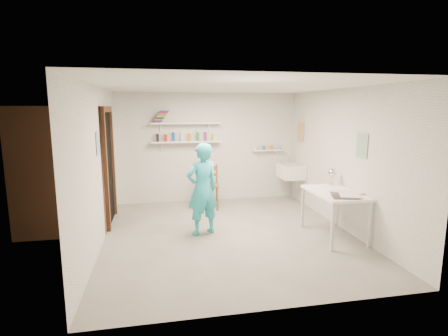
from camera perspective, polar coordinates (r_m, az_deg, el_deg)
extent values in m
cube|color=slate|center=(5.91, 0.76, -10.84)|extent=(4.00, 4.50, 0.02)
cube|color=silver|center=(5.54, 0.81, 13.29)|extent=(4.00, 4.50, 0.02)
cube|color=silver|center=(7.81, -2.62, 3.36)|extent=(4.00, 0.02, 2.40)
cube|color=silver|center=(3.46, 8.49, -4.90)|extent=(4.00, 0.02, 2.40)
cube|color=silver|center=(5.55, -19.97, 0.16)|extent=(0.02, 4.50, 2.40)
cube|color=silver|center=(6.32, 18.92, 1.33)|extent=(0.02, 4.50, 2.40)
cube|color=black|center=(6.61, -18.33, -0.05)|extent=(0.02, 0.90, 2.00)
cube|color=brown|center=(6.73, -24.35, 0.18)|extent=(1.40, 1.50, 2.10)
cube|color=brown|center=(6.52, -18.65, 9.09)|extent=(0.06, 1.05, 0.10)
cube|color=brown|center=(6.12, -18.72, -0.83)|extent=(0.06, 0.10, 2.00)
cube|color=brown|center=(7.09, -17.67, 0.63)|extent=(0.06, 0.10, 2.00)
cube|color=white|center=(7.60, -6.22, 4.28)|extent=(1.50, 0.22, 0.03)
cube|color=white|center=(7.58, -6.28, 7.29)|extent=(1.50, 0.22, 0.03)
cube|color=white|center=(8.04, 7.06, 2.91)|extent=(0.70, 0.14, 0.03)
cube|color=#334C7F|center=(5.55, -19.88, 3.82)|extent=(0.01, 0.28, 0.36)
cube|color=#995933|center=(7.88, 12.40, 5.76)|extent=(0.01, 0.34, 0.42)
cube|color=#3F724C|center=(5.81, 21.59, 3.45)|extent=(0.01, 0.30, 0.38)
cube|color=white|center=(7.80, 10.86, -0.52)|extent=(0.48, 0.60, 0.30)
imported|color=#28BACB|center=(5.73, -3.56, -3.47)|extent=(0.65, 0.54, 1.52)
cylinder|color=beige|center=(5.89, -3.09, -0.58)|extent=(0.27, 0.13, 0.27)
cube|color=brown|center=(7.23, -2.73, -2.80)|extent=(0.52, 0.50, 0.99)
cube|color=white|center=(5.94, 17.46, -7.23)|extent=(0.68, 1.13, 0.76)
sphere|color=silver|center=(6.28, 17.29, -0.70)|extent=(0.14, 0.14, 0.14)
cylinder|color=black|center=(7.57, -10.88, 4.90)|extent=(0.06, 0.06, 0.17)
cylinder|color=red|center=(7.57, -9.55, 4.94)|extent=(0.06, 0.06, 0.17)
cylinder|color=blue|center=(7.58, -8.22, 4.98)|extent=(0.06, 0.06, 0.17)
cylinder|color=white|center=(7.59, -6.90, 5.02)|extent=(0.06, 0.06, 0.17)
cylinder|color=orange|center=(7.60, -5.58, 5.05)|extent=(0.06, 0.06, 0.17)
cylinder|color=#268C3F|center=(7.62, -4.26, 5.08)|extent=(0.06, 0.06, 0.17)
cylinder|color=#8C268C|center=(7.64, -2.96, 5.11)|extent=(0.06, 0.06, 0.17)
cylinder|color=gold|center=(7.67, -1.66, 5.13)|extent=(0.06, 0.06, 0.17)
cube|color=red|center=(7.55, -10.86, 7.39)|extent=(0.18, 0.14, 0.03)
cube|color=#1933A5|center=(7.55, -10.72, 7.61)|extent=(0.18, 0.14, 0.03)
cube|color=orange|center=(7.55, -10.57, 7.82)|extent=(0.18, 0.14, 0.03)
cube|color=black|center=(7.55, -10.42, 8.04)|extent=(0.18, 0.14, 0.03)
cube|color=yellow|center=(7.55, -10.28, 8.26)|extent=(0.18, 0.14, 0.03)
cube|color=#338C4C|center=(7.55, -10.13, 8.48)|extent=(0.18, 0.14, 0.03)
cube|color=#8C3F8C|center=(7.55, -9.98, 8.69)|extent=(0.18, 0.14, 0.03)
cube|color=red|center=(7.55, -9.84, 8.91)|extent=(0.18, 0.14, 0.03)
cube|color=#1933A5|center=(7.55, -9.69, 9.13)|extent=(0.18, 0.14, 0.03)
cylinder|color=silver|center=(7.97, 5.65, 3.31)|extent=(0.07, 0.07, 0.09)
cylinder|color=#335999|center=(8.01, 6.60, 3.33)|extent=(0.07, 0.07, 0.09)
cylinder|color=orange|center=(8.05, 7.53, 3.34)|extent=(0.07, 0.07, 0.09)
cylinder|color=#999999|center=(8.10, 8.46, 3.35)|extent=(0.07, 0.07, 0.09)
cube|color=silver|center=(5.85, 17.65, -3.67)|extent=(0.30, 0.22, 0.00)
cube|color=#4C4742|center=(5.85, 17.66, -3.63)|extent=(0.30, 0.22, 0.00)
cube|color=beige|center=(5.85, 17.66, -3.59)|extent=(0.30, 0.22, 0.00)
cube|color=#383330|center=(5.84, 17.66, -3.55)|extent=(0.30, 0.22, 0.00)
cube|color=silver|center=(5.84, 17.66, -3.51)|extent=(0.30, 0.22, 0.00)
cube|color=silver|center=(5.84, 17.66, -3.47)|extent=(0.30, 0.22, 0.00)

